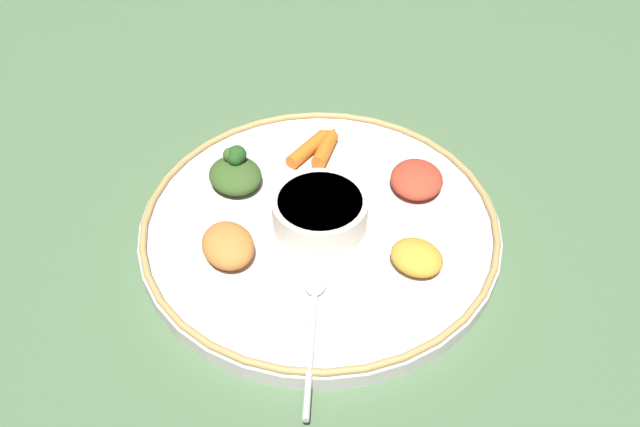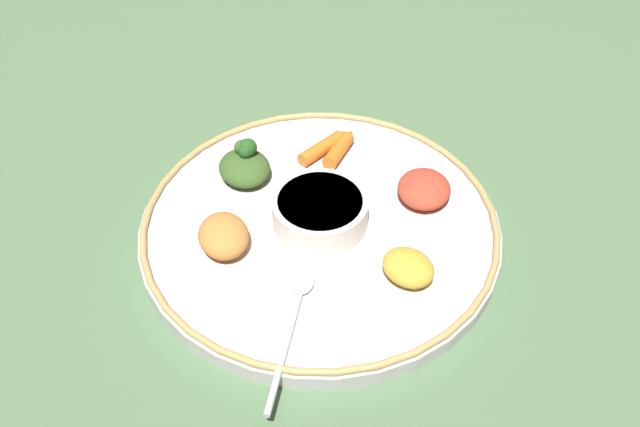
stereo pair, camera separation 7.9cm
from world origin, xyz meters
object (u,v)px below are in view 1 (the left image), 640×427
(greens_pile, at_px, (236,172))
(carrot_outer, at_px, (311,147))
(center_bowl, at_px, (320,211))
(carrot_near_spoon, at_px, (326,146))
(spoon, at_px, (313,316))

(greens_pile, bearing_deg, carrot_outer, -114.08)
(center_bowl, distance_m, carrot_near_spoon, 0.13)
(center_bowl, xyz_separation_m, spoon, (-0.07, 0.12, -0.02))
(spoon, distance_m, carrot_near_spoon, 0.26)
(greens_pile, relative_size, carrot_near_spoon, 1.14)
(spoon, bearing_deg, greens_pile, -32.70)
(spoon, relative_size, carrot_near_spoon, 2.13)
(spoon, distance_m, carrot_outer, 0.26)
(center_bowl, bearing_deg, carrot_near_spoon, -61.27)
(center_bowl, xyz_separation_m, carrot_outer, (0.08, -0.10, -0.01))
(center_bowl, distance_m, carrot_outer, 0.13)
(spoon, distance_m, greens_pile, 0.23)
(center_bowl, bearing_deg, carrot_outer, -52.29)
(carrot_outer, bearing_deg, center_bowl, 127.71)
(carrot_outer, bearing_deg, greens_pile, 65.92)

